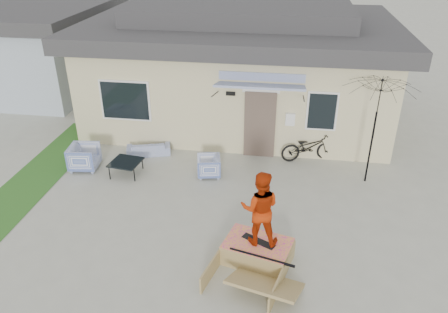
# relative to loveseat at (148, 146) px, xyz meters

# --- Properties ---
(ground) EXTENTS (90.00, 90.00, 0.00)m
(ground) POSITION_rel_loveseat_xyz_m (2.44, -4.07, -0.26)
(ground) COLOR #A1A292
(ground) RESTS_ON ground
(grass_strip) EXTENTS (1.40, 8.00, 0.01)m
(grass_strip) POSITION_rel_loveseat_xyz_m (-2.76, -2.07, -0.26)
(grass_strip) COLOR #275B1F
(grass_strip) RESTS_ON ground
(house) EXTENTS (10.80, 8.49, 4.10)m
(house) POSITION_rel_loveseat_xyz_m (2.44, 3.93, 1.68)
(house) COLOR beige
(house) RESTS_ON ground
(neighbor_house) EXTENTS (8.60, 7.60, 3.50)m
(neighbor_house) POSITION_rel_loveseat_xyz_m (-8.06, 5.93, 1.52)
(neighbor_house) COLOR #A0ADBC
(neighbor_house) RESTS_ON ground
(loveseat) EXTENTS (1.41, 0.77, 0.53)m
(loveseat) POSITION_rel_loveseat_xyz_m (0.00, 0.00, 0.00)
(loveseat) COLOR #445BA8
(loveseat) RESTS_ON ground
(armchair_left) EXTENTS (0.83, 0.88, 0.82)m
(armchair_left) POSITION_rel_loveseat_xyz_m (-1.58, -1.18, 0.15)
(armchair_left) COLOR #445BA8
(armchair_left) RESTS_ON ground
(armchair_right) EXTENTS (0.73, 0.76, 0.67)m
(armchair_right) POSITION_rel_loveseat_xyz_m (2.11, -1.05, 0.07)
(armchair_right) COLOR #445BA8
(armchair_right) RESTS_ON ground
(coffee_table) EXTENTS (0.93, 0.93, 0.40)m
(coffee_table) POSITION_rel_loveseat_xyz_m (-0.26, -1.32, -0.06)
(coffee_table) COLOR black
(coffee_table) RESTS_ON ground
(bicycle) EXTENTS (1.80, 1.09, 1.09)m
(bicycle) POSITION_rel_loveseat_xyz_m (4.96, 0.33, 0.28)
(bicycle) COLOR black
(bicycle) RESTS_ON ground
(patio_umbrella) EXTENTS (2.36, 2.27, 2.20)m
(patio_umbrella) POSITION_rel_loveseat_xyz_m (6.55, -0.70, 1.48)
(patio_umbrella) COLOR black
(patio_umbrella) RESTS_ON ground
(skate_ramp) EXTENTS (1.80, 2.13, 0.46)m
(skate_ramp) POSITION_rel_loveseat_xyz_m (3.79, -4.47, -0.03)
(skate_ramp) COLOR #987F4A
(skate_ramp) RESTS_ON ground
(skateboard) EXTENTS (0.75, 0.51, 0.05)m
(skateboard) POSITION_rel_loveseat_xyz_m (3.81, -4.42, 0.22)
(skateboard) COLOR black
(skateboard) RESTS_ON skate_ramp
(skater) EXTENTS (0.83, 0.65, 1.67)m
(skater) POSITION_rel_loveseat_xyz_m (3.81, -4.42, 1.08)
(skater) COLOR #B32B07
(skater) RESTS_ON skateboard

